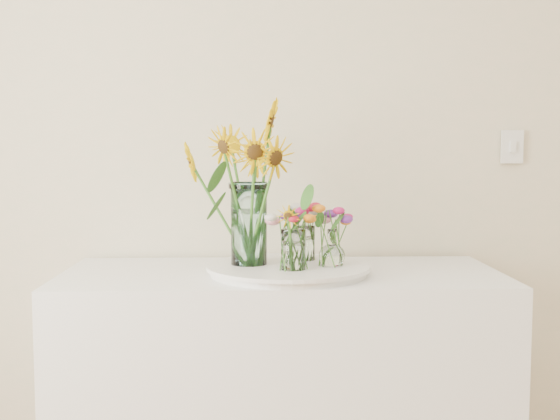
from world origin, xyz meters
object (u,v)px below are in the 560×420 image
at_px(small_vase_c, 305,244).
at_px(mason_jar, 249,224).
at_px(small_vase_a, 293,250).
at_px(counter, 282,407).
at_px(small_vase_b, 332,248).
at_px(tray, 288,271).

bearing_deg(small_vase_c, mason_jar, -156.33).
bearing_deg(small_vase_a, small_vase_c, 75.64).
distance_m(counter, small_vase_c, 0.54).
relative_size(mason_jar, small_vase_c, 2.25).
height_order(mason_jar, small_vase_c, mason_jar).
relative_size(counter, small_vase_c, 11.86).
relative_size(counter, small_vase_b, 11.77).
relative_size(tray, small_vase_c, 4.12).
distance_m(tray, small_vase_a, 0.11).
bearing_deg(small_vase_c, counter, -151.33).
distance_m(tray, small_vase_c, 0.14).
height_order(counter, tray, tray).
xyz_separation_m(counter, small_vase_a, (0.03, -0.14, 0.54)).
bearing_deg(mason_jar, tray, -9.56).
bearing_deg(small_vase_a, counter, 102.19).
bearing_deg(small_vase_a, small_vase_b, 30.46).
bearing_deg(tray, mason_jar, 170.44).
xyz_separation_m(mason_jar, small_vase_b, (0.26, -0.03, -0.07)).
relative_size(tray, small_vase_b, 4.09).
height_order(small_vase_a, small_vase_c, small_vase_a).
relative_size(counter, tray, 2.88).
relative_size(counter, mason_jar, 5.27).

